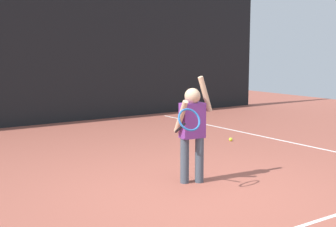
% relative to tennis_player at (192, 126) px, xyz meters
% --- Properties ---
extents(ground_plane, '(20.00, 20.00, 0.00)m').
position_rel_tennis_player_xyz_m(ground_plane, '(-0.19, -0.40, -0.73)').
color(ground_plane, '#9E5142').
extents(court_line_sideline, '(0.05, 9.00, 0.00)m').
position_rel_tennis_player_xyz_m(court_line_sideline, '(3.04, 0.60, -0.72)').
color(court_line_sideline, white).
rests_on(court_line_sideline, ground).
extents(back_fence_windscreen, '(13.07, 0.08, 3.47)m').
position_rel_tennis_player_xyz_m(back_fence_windscreen, '(-0.19, 5.58, 1.01)').
color(back_fence_windscreen, black).
rests_on(back_fence_windscreen, ground).
extents(fence_post_2, '(0.09, 0.09, 3.62)m').
position_rel_tennis_player_xyz_m(fence_post_2, '(-0.19, 5.64, 1.08)').
color(fence_post_2, slate).
rests_on(fence_post_2, ground).
extents(fence_post_3, '(0.09, 0.09, 3.62)m').
position_rel_tennis_player_xyz_m(fence_post_3, '(3.01, 5.64, 1.08)').
color(fence_post_3, slate).
rests_on(fence_post_3, ground).
extents(fence_post_4, '(0.09, 0.09, 3.62)m').
position_rel_tennis_player_xyz_m(fence_post_4, '(6.20, 5.64, 1.08)').
color(fence_post_4, slate).
rests_on(fence_post_4, ground).
extents(tennis_player, '(0.77, 0.57, 1.35)m').
position_rel_tennis_player_xyz_m(tennis_player, '(0.00, 0.00, 0.00)').
color(tennis_player, '#3F4C59').
rests_on(tennis_player, ground).
extents(tennis_ball_3, '(0.07, 0.07, 0.07)m').
position_rel_tennis_player_xyz_m(tennis_ball_3, '(2.22, 1.73, -0.69)').
color(tennis_ball_3, '#CCE033').
rests_on(tennis_ball_3, ground).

